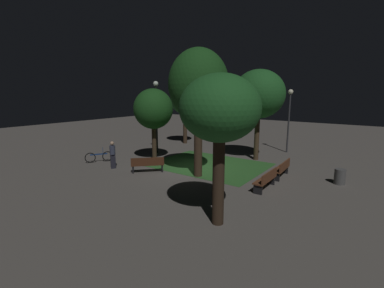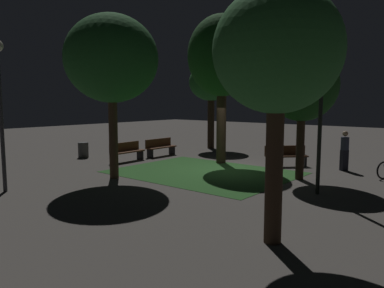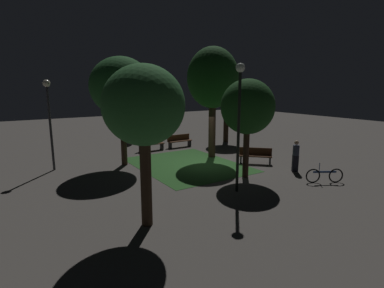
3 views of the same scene
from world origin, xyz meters
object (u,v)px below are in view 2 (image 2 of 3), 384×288
object	(u,v)px
bench_near_trees	(286,155)
tree_near_wall	(277,53)
tree_tall_center	(222,57)
tree_left_canopy	(211,83)
bench_corner	(127,151)
bench_back_row	(160,147)
pedestrian	(345,150)
trash_bin	(83,150)
lamp_post_plaza_east	(322,79)
tree_right_canopy	(112,59)
tree_back_right	(302,86)

from	to	relation	value
bench_near_trees	tree_near_wall	xyz separation A→B (m)	(8.28, 3.68, 3.21)
tree_tall_center	tree_near_wall	bearing A→B (deg)	41.34
tree_left_canopy	bench_corner	bearing A→B (deg)	-1.22
bench_back_row	bench_corner	xyz separation A→B (m)	(2.24, 0.00, 0.00)
bench_corner	tree_near_wall	world-z (taller)	tree_near_wall
tree_left_canopy	pedestrian	distance (m)	9.24
trash_bin	bench_near_trees	bearing A→B (deg)	114.55
tree_tall_center	lamp_post_plaza_east	size ratio (longest dim) A/B	1.27
bench_near_trees	lamp_post_plaza_east	xyz separation A→B (m)	(3.90, 2.90, 2.97)
tree_right_canopy	trash_bin	xyz separation A→B (m)	(-2.24, -5.23, -3.88)
bench_back_row	lamp_post_plaza_east	distance (m)	10.02
trash_bin	pedestrian	distance (m)	12.13
tree_tall_center	pedestrian	world-z (taller)	tree_tall_center
bench_corner	tree_left_canopy	distance (m)	7.20
tree_right_canopy	trash_bin	size ratio (longest dim) A/B	7.77
bench_near_trees	tree_back_right	xyz separation A→B (m)	(2.22, 1.59, 2.85)
bench_back_row	tree_left_canopy	world-z (taller)	tree_left_canopy
tree_tall_center	tree_near_wall	distance (m)	9.60
bench_near_trees	pedestrian	world-z (taller)	pedestrian
bench_corner	lamp_post_plaza_east	size ratio (longest dim) A/B	0.35
bench_near_trees	trash_bin	bearing A→B (deg)	-65.45
tree_left_canopy	lamp_post_plaza_east	distance (m)	11.32
tree_near_wall	pedestrian	size ratio (longest dim) A/B	3.07
tree_tall_center	lamp_post_plaza_east	distance (m)	6.31
tree_right_canopy	tree_near_wall	size ratio (longest dim) A/B	1.18
tree_tall_center	tree_left_canopy	bearing A→B (deg)	-138.26
lamp_post_plaza_east	tree_near_wall	bearing A→B (deg)	10.09
tree_right_canopy	bench_near_trees	bearing A→B (deg)	149.65
tree_back_right	lamp_post_plaza_east	bearing A→B (deg)	38.02
bench_back_row	bench_near_trees	distance (m)	6.44
tree_back_right	tree_left_canopy	world-z (taller)	tree_left_canopy
bench_corner	tree_back_right	bearing A→B (deg)	99.35
tree_tall_center	tree_right_canopy	size ratio (longest dim) A/B	1.13
bench_near_trees	tree_tall_center	world-z (taller)	tree_tall_center
tree_back_right	lamp_post_plaza_east	world-z (taller)	lamp_post_plaza_east
bench_near_trees	tree_right_canopy	bearing A→B (deg)	-30.35
bench_corner	tree_back_right	xyz separation A→B (m)	(-1.30, 7.90, 2.85)
bench_near_trees	tree_tall_center	size ratio (longest dim) A/B	0.25
tree_near_wall	tree_back_right	bearing A→B (deg)	-160.96
tree_back_right	tree_tall_center	distance (m)	4.57
tree_back_right	lamp_post_plaza_east	distance (m)	2.14
tree_tall_center	pedestrian	distance (m)	6.46
bench_near_trees	tree_right_canopy	distance (m)	8.24
bench_back_row	tree_tall_center	size ratio (longest dim) A/B	0.27
lamp_post_plaza_east	trash_bin	xyz separation A→B (m)	(0.18, -11.83, -3.07)
tree_right_canopy	bench_corner	bearing A→B (deg)	-137.11
bench_corner	lamp_post_plaza_east	distance (m)	9.68
tree_tall_center	tree_near_wall	xyz separation A→B (m)	(7.16, 6.30, -1.03)
bench_back_row	tree_near_wall	bearing A→B (deg)	54.97
bench_back_row	tree_near_wall	xyz separation A→B (m)	(7.00, 9.99, 3.21)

